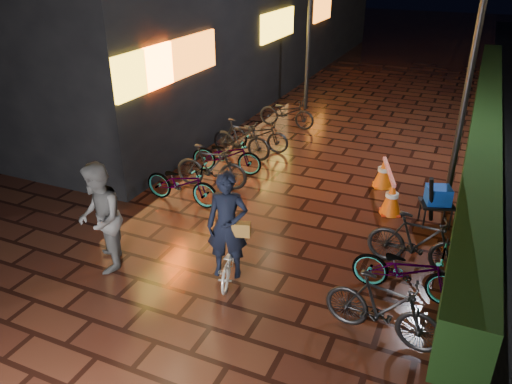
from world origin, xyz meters
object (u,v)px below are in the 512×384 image
at_px(cyclist, 229,241).
at_px(traffic_barrier, 387,185).
at_px(bystander_person, 100,218).
at_px(cart_assembly, 437,198).

relative_size(cyclist, traffic_barrier, 1.13).
bearing_deg(bystander_person, traffic_barrier, 102.80).
height_order(cyclist, traffic_barrier, cyclist).
xyz_separation_m(cyclist, traffic_barrier, (1.81, 3.94, -0.37)).
height_order(bystander_person, traffic_barrier, bystander_person).
bearing_deg(traffic_barrier, cyclist, -114.67).
bearing_deg(cyclist, traffic_barrier, 65.33).
bearing_deg(cyclist, cart_assembly, 48.18).
distance_m(cyclist, cart_assembly, 4.30).
bearing_deg(cart_assembly, traffic_barrier, 145.13).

